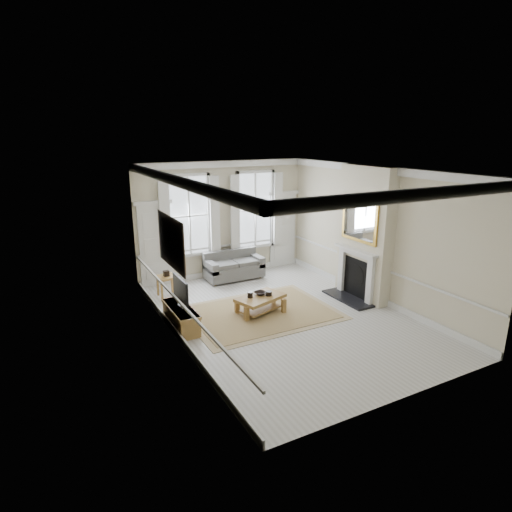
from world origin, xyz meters
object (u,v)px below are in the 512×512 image
sofa (233,267)px  tv_stand (181,317)px  side_table (167,280)px  coffee_table (260,299)px

sofa → tv_stand: sofa is taller
side_table → coffee_table: bearing=-51.9°
coffee_table → tv_stand: 1.93m
sofa → tv_stand: bearing=-134.1°
sofa → tv_stand: 3.48m
tv_stand → sofa: bearing=45.9°
tv_stand → side_table: bearing=82.1°
side_table → coffee_table: size_ratio=0.44×
sofa → side_table: (-2.15, -0.52, 0.11)m
coffee_table → side_table: bearing=110.4°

